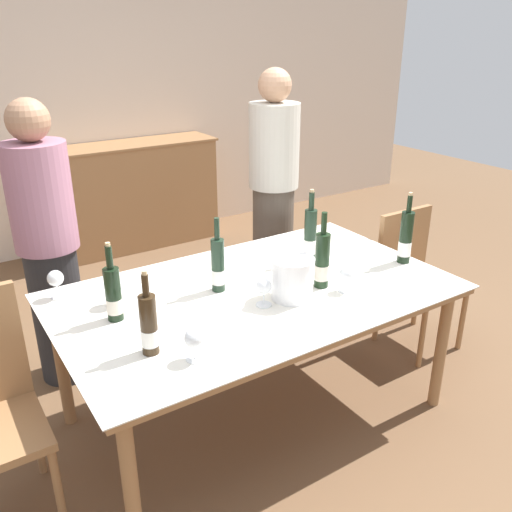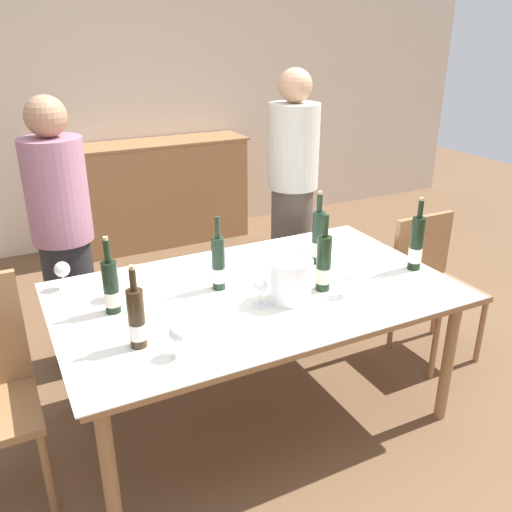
# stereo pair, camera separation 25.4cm
# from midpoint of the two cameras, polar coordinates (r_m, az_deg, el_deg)

# --- Properties ---
(ground_plane) EXTENTS (12.00, 12.00, 0.00)m
(ground_plane) POSITION_cam_midpoint_polar(r_m,az_deg,el_deg) (3.01, -2.51, -16.13)
(ground_plane) COLOR brown
(back_wall) EXTENTS (8.00, 0.10, 2.80)m
(back_wall) POSITION_cam_midpoint_polar(r_m,az_deg,el_deg) (5.13, -20.63, 15.98)
(back_wall) COLOR beige
(back_wall) RESTS_ON ground_plane
(sideboard_cabinet) EXTENTS (1.61, 0.46, 0.96)m
(sideboard_cabinet) POSITION_cam_midpoint_polar(r_m,az_deg,el_deg) (5.13, -14.47, 6.13)
(sideboard_cabinet) COLOR #996B42
(sideboard_cabinet) RESTS_ON ground_plane
(dining_table) EXTENTS (1.89, 1.13, 0.73)m
(dining_table) POSITION_cam_midpoint_polar(r_m,az_deg,el_deg) (2.64, -2.76, -4.82)
(dining_table) COLOR #996B42
(dining_table) RESTS_ON ground_plane
(ice_bucket) EXTENTS (0.20, 0.20, 0.20)m
(ice_bucket) POSITION_cam_midpoint_polar(r_m,az_deg,el_deg) (2.50, 0.94, -2.31)
(ice_bucket) COLOR white
(ice_bucket) RESTS_ON dining_table
(wine_bottle_0) EXTENTS (0.07, 0.07, 0.36)m
(wine_bottle_0) POSITION_cam_midpoint_polar(r_m,az_deg,el_deg) (2.43, -17.73, -3.96)
(wine_bottle_0) COLOR black
(wine_bottle_0) RESTS_ON dining_table
(wine_bottle_1) EXTENTS (0.07, 0.07, 0.37)m
(wine_bottle_1) POSITION_cam_midpoint_polar(r_m,az_deg,el_deg) (2.58, -6.85, -1.12)
(wine_bottle_1) COLOR #1E3323
(wine_bottle_1) RESTS_ON dining_table
(wine_bottle_2) EXTENTS (0.07, 0.07, 0.35)m
(wine_bottle_2) POSITION_cam_midpoint_polar(r_m,az_deg,el_deg) (2.15, -14.59, -7.20)
(wine_bottle_2) COLOR #332314
(wine_bottle_2) RESTS_ON dining_table
(wine_bottle_3) EXTENTS (0.07, 0.07, 0.39)m
(wine_bottle_3) POSITION_cam_midpoint_polar(r_m,az_deg,el_deg) (2.95, 13.13, 1.76)
(wine_bottle_3) COLOR black
(wine_bottle_3) RESTS_ON dining_table
(wine_bottle_4) EXTENTS (0.07, 0.07, 0.38)m
(wine_bottle_4) POSITION_cam_midpoint_polar(r_m,az_deg,el_deg) (2.61, 4.22, -0.63)
(wine_bottle_4) COLOR black
(wine_bottle_4) RESTS_ON dining_table
(wine_bottle_5) EXTENTS (0.07, 0.07, 0.40)m
(wine_bottle_5) POSITION_cam_midpoint_polar(r_m,az_deg,el_deg) (2.90, 3.24, 2.07)
(wine_bottle_5) COLOR #1E3323
(wine_bottle_5) RESTS_ON dining_table
(wine_glass_0) EXTENTS (0.09, 0.09, 0.14)m
(wine_glass_0) POSITION_cam_midpoint_polar(r_m,az_deg,el_deg) (2.56, -17.54, -3.05)
(wine_glass_0) COLOR white
(wine_glass_0) RESTS_ON dining_table
(wine_glass_1) EXTENTS (0.07, 0.07, 0.13)m
(wine_glass_1) POSITION_cam_midpoint_polar(r_m,az_deg,el_deg) (2.44, -2.16, -3.39)
(wine_glass_1) COLOR white
(wine_glass_1) RESTS_ON dining_table
(wine_glass_2) EXTENTS (0.08, 0.08, 0.14)m
(wine_glass_2) POSITION_cam_midpoint_polar(r_m,az_deg,el_deg) (2.72, -22.91, -2.33)
(wine_glass_2) COLOR white
(wine_glass_2) RESTS_ON dining_table
(wine_glass_3) EXTENTS (0.08, 0.08, 0.13)m
(wine_glass_3) POSITION_cam_midpoint_polar(r_m,az_deg,el_deg) (2.09, -10.04, -8.73)
(wine_glass_3) COLOR white
(wine_glass_3) RESTS_ON dining_table
(wine_glass_4) EXTENTS (0.07, 0.07, 0.13)m
(wine_glass_4) POSITION_cam_midpoint_polar(r_m,az_deg,el_deg) (2.59, 6.78, -2.08)
(wine_glass_4) COLOR white
(wine_glass_4) RESTS_ON dining_table
(chair_right_end) EXTENTS (0.42, 0.42, 0.86)m
(chair_right_end) POSITION_cam_midpoint_polar(r_m,az_deg,el_deg) (3.50, 14.36, -1.45)
(chair_right_end) COLOR #996B42
(chair_right_end) RESTS_ON ground_plane
(person_host) EXTENTS (0.33, 0.33, 1.59)m
(person_host) POSITION_cam_midpoint_polar(r_m,az_deg,el_deg) (3.16, -23.19, 0.63)
(person_host) COLOR #262628
(person_host) RESTS_ON ground_plane
(person_guest_left) EXTENTS (0.33, 0.33, 1.67)m
(person_guest_left) POSITION_cam_midpoint_polar(r_m,az_deg,el_deg) (3.66, -0.15, 6.16)
(person_guest_left) COLOR #51473D
(person_guest_left) RESTS_ON ground_plane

